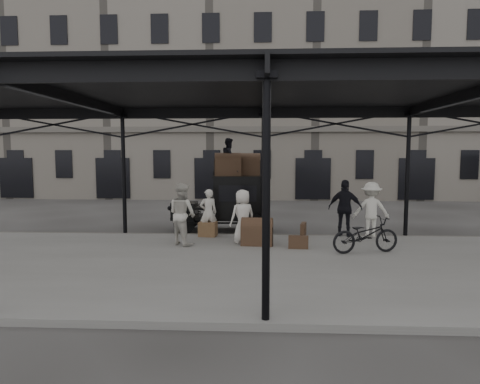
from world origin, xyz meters
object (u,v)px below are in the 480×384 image
object	(u,v)px
taxi	(230,201)
steamer_trunk_platform	(257,233)
porter_left	(208,213)
bicycle	(365,235)
porter_official	(345,208)
steamer_trunk_roof_near	(228,166)

from	to	relation	value
taxi	steamer_trunk_platform	xyz separation A→B (m)	(1.06, -3.06, -0.69)
porter_left	bicycle	bearing A→B (deg)	137.68
porter_left	taxi	bearing A→B (deg)	-127.94
porter_left	porter_official	distance (m)	4.77
porter_left	porter_official	xyz separation A→B (m)	(4.76, 0.18, 0.16)
porter_left	steamer_trunk_roof_near	xyz separation A→B (m)	(0.57, 1.46, 1.57)
porter_left	steamer_trunk_platform	size ratio (longest dim) A/B	1.68
porter_official	steamer_trunk_roof_near	world-z (taller)	steamer_trunk_roof_near
porter_left	bicycle	xyz separation A→B (m)	(4.87, -2.30, -0.30)
steamer_trunk_roof_near	bicycle	bearing A→B (deg)	-47.77
porter_left	steamer_trunk_roof_near	size ratio (longest dim) A/B	1.67
steamer_trunk_roof_near	porter_official	bearing A→B (deg)	-23.56
taxi	porter_left	bearing A→B (deg)	-110.91
bicycle	steamer_trunk_roof_near	xyz separation A→B (m)	(-4.30, 3.76, 1.86)
porter_left	bicycle	size ratio (longest dim) A/B	0.82
taxi	porter_official	xyz separation A→B (m)	(4.11, -1.52, -0.07)
steamer_trunk_roof_near	taxi	bearing A→B (deg)	65.31
porter_official	steamer_trunk_platform	xyz separation A→B (m)	(-3.05, -1.54, -0.63)
porter_left	steamer_trunk_platform	distance (m)	2.24
steamer_trunk_roof_near	steamer_trunk_platform	world-z (taller)	steamer_trunk_roof_near
porter_left	bicycle	distance (m)	5.39
steamer_trunk_platform	steamer_trunk_roof_near	bearing A→B (deg)	117.11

